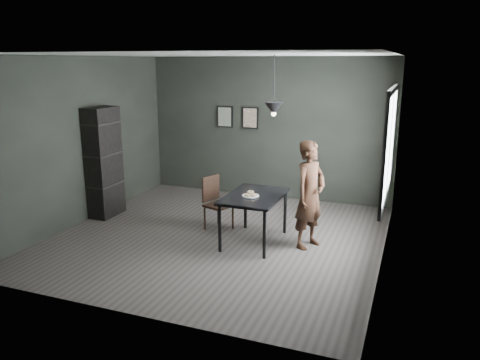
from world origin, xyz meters
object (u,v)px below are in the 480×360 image
(cafe_table, at_px, (254,200))
(woman, at_px, (310,195))
(shelf_unit, at_px, (104,162))
(white_plate, at_px, (251,196))
(pendant_lamp, at_px, (274,108))
(wood_chair, at_px, (215,199))

(cafe_table, bearing_deg, woman, 8.94)
(shelf_unit, bearing_deg, white_plate, -7.91)
(woman, relative_size, pendant_lamp, 1.86)
(cafe_table, xyz_separation_m, pendant_lamp, (0.25, 0.10, 1.38))
(cafe_table, relative_size, pendant_lamp, 1.39)
(white_plate, distance_m, shelf_unit, 2.93)
(woman, xyz_separation_m, shelf_unit, (-3.74, 0.16, 0.17))
(pendant_lamp, bearing_deg, cafe_table, -158.20)
(white_plate, xyz_separation_m, wood_chair, (-0.78, 0.44, -0.25))
(cafe_table, distance_m, white_plate, 0.13)
(white_plate, xyz_separation_m, woman, (0.84, 0.23, 0.05))
(pendant_lamp, bearing_deg, woman, 2.90)
(pendant_lamp, bearing_deg, white_plate, -144.49)
(white_plate, relative_size, woman, 0.14)
(shelf_unit, xyz_separation_m, pendant_lamp, (3.17, -0.19, 1.08))
(cafe_table, distance_m, woman, 0.84)
(woman, distance_m, pendant_lamp, 1.37)
(shelf_unit, bearing_deg, pendant_lamp, -3.74)
(wood_chair, bearing_deg, pendant_lamp, 5.65)
(cafe_table, relative_size, wood_chair, 1.36)
(woman, bearing_deg, pendant_lamp, 117.18)
(cafe_table, distance_m, pendant_lamp, 1.41)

